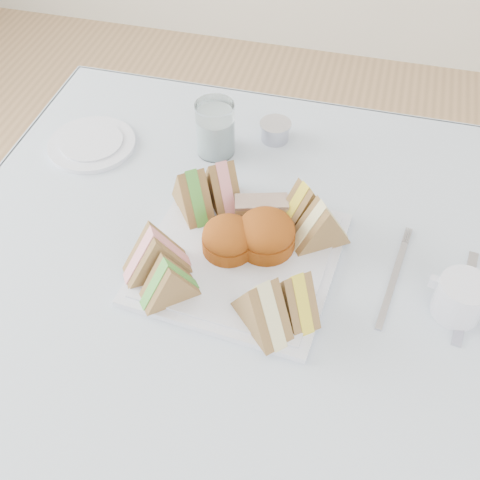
% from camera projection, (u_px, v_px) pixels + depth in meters
% --- Properties ---
extents(floor, '(4.00, 4.00, 0.00)m').
position_uv_depth(floor, '(237.00, 460.00, 1.52)').
color(floor, '#9E7751').
rests_on(floor, ground).
extents(table, '(0.90, 0.90, 0.74)m').
position_uv_depth(table, '(237.00, 390.00, 1.25)').
color(table, brown).
rests_on(table, floor).
extents(tablecloth, '(1.02, 1.02, 0.01)m').
position_uv_depth(tablecloth, '(236.00, 278.00, 0.97)').
color(tablecloth, silver).
rests_on(tablecloth, table).
extents(serving_plate, '(0.33, 0.33, 0.01)m').
position_uv_depth(serving_plate, '(240.00, 258.00, 0.99)').
color(serving_plate, silver).
rests_on(serving_plate, tablecloth).
extents(sandwich_fl_a, '(0.12, 0.10, 0.09)m').
position_uv_depth(sandwich_fl_a, '(155.00, 251.00, 0.93)').
color(sandwich_fl_a, olive).
rests_on(sandwich_fl_a, serving_plate).
extents(sandwich_fl_b, '(0.10, 0.09, 0.08)m').
position_uv_depth(sandwich_fl_b, '(168.00, 279.00, 0.90)').
color(sandwich_fl_b, olive).
rests_on(sandwich_fl_b, serving_plate).
extents(sandwich_fr_a, '(0.09, 0.10, 0.08)m').
position_uv_depth(sandwich_fr_a, '(296.00, 292.00, 0.88)').
color(sandwich_fr_a, olive).
rests_on(sandwich_fr_a, serving_plate).
extents(sandwich_fr_b, '(0.11, 0.11, 0.09)m').
position_uv_depth(sandwich_fr_b, '(262.00, 303.00, 0.86)').
color(sandwich_fr_b, olive).
rests_on(sandwich_fr_b, serving_plate).
extents(sandwich_bl_a, '(0.10, 0.11, 0.09)m').
position_uv_depth(sandwich_bl_a, '(192.00, 190.00, 1.02)').
color(sandwich_bl_a, olive).
rests_on(sandwich_bl_a, serving_plate).
extents(sandwich_bl_b, '(0.10, 0.11, 0.09)m').
position_uv_depth(sandwich_bl_b, '(222.00, 182.00, 1.04)').
color(sandwich_bl_b, olive).
rests_on(sandwich_bl_b, serving_plate).
extents(sandwich_br_a, '(0.11, 0.09, 0.09)m').
position_uv_depth(sandwich_br_a, '(321.00, 223.00, 0.97)').
color(sandwich_br_a, olive).
rests_on(sandwich_br_a, serving_plate).
extents(sandwich_br_b, '(0.10, 0.10, 0.08)m').
position_uv_depth(sandwich_br_b, '(304.00, 203.00, 1.01)').
color(sandwich_br_b, olive).
rests_on(sandwich_br_b, serving_plate).
extents(scone_left, '(0.09, 0.09, 0.06)m').
position_uv_depth(scone_left, '(228.00, 238.00, 0.97)').
color(scone_left, '#863F0F').
rests_on(scone_left, serving_plate).
extents(scone_right, '(0.12, 0.12, 0.06)m').
position_uv_depth(scone_right, '(266.00, 233.00, 0.97)').
color(scone_right, '#863F0F').
rests_on(scone_right, serving_plate).
extents(pastry_slice, '(0.10, 0.06, 0.04)m').
position_uv_depth(pastry_slice, '(261.00, 209.00, 1.03)').
color(pastry_slice, tan).
rests_on(pastry_slice, serving_plate).
extents(side_plate, '(0.19, 0.19, 0.01)m').
position_uv_depth(side_plate, '(92.00, 144.00, 1.19)').
color(side_plate, silver).
rests_on(side_plate, tablecloth).
extents(water_glass, '(0.08, 0.08, 0.11)m').
position_uv_depth(water_glass, '(215.00, 129.00, 1.14)').
color(water_glass, white).
rests_on(water_glass, tablecloth).
extents(tea_strainer, '(0.07, 0.07, 0.04)m').
position_uv_depth(tea_strainer, '(275.00, 132.00, 1.20)').
color(tea_strainer, '#B2B0BF').
rests_on(tea_strainer, tablecloth).
extents(knife, '(0.04, 0.20, 0.00)m').
position_uv_depth(knife, '(465.00, 296.00, 0.94)').
color(knife, '#B2B0BF').
rests_on(knife, tablecloth).
extents(fork, '(0.04, 0.19, 0.00)m').
position_uv_depth(fork, '(392.00, 284.00, 0.96)').
color(fork, '#B2B0BF').
rests_on(fork, tablecloth).
extents(creamer_jug, '(0.09, 0.09, 0.07)m').
position_uv_depth(creamer_jug, '(461.00, 298.00, 0.90)').
color(creamer_jug, silver).
rests_on(creamer_jug, tablecloth).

